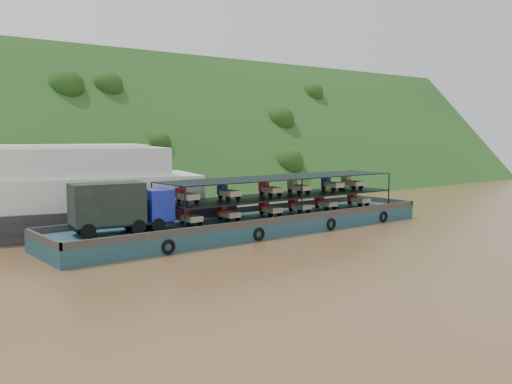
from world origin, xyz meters
TOP-DOWN VIEW (x-y plane):
  - ground at (0.00, 0.00)m, footprint 160.00×160.00m
  - hillside at (0.00, 36.00)m, footprint 140.00×39.60m
  - cargo_barge at (-4.92, 1.55)m, footprint 35.00×7.18m
  - passenger_ferry at (-20.30, 12.43)m, footprint 37.64×17.83m

SIDE VIEW (x-z plane):
  - ground at x=0.00m, z-range 0.00..0.00m
  - hillside at x=0.00m, z-range -19.80..19.80m
  - cargo_barge at x=-4.92m, z-range -1.22..3.64m
  - passenger_ferry at x=-20.30m, z-range -0.49..6.90m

